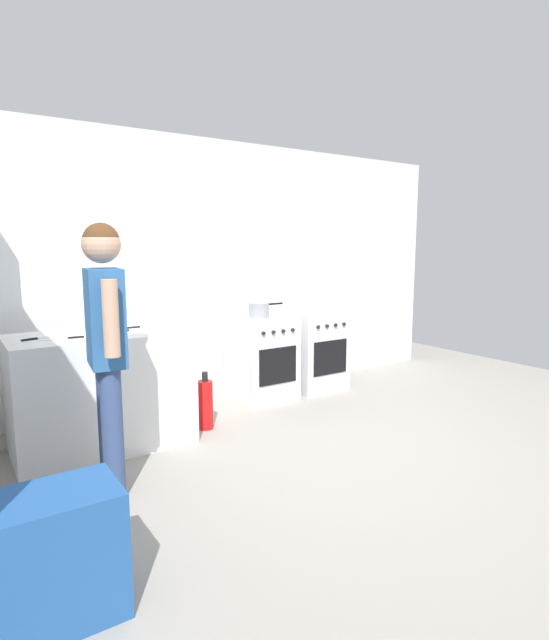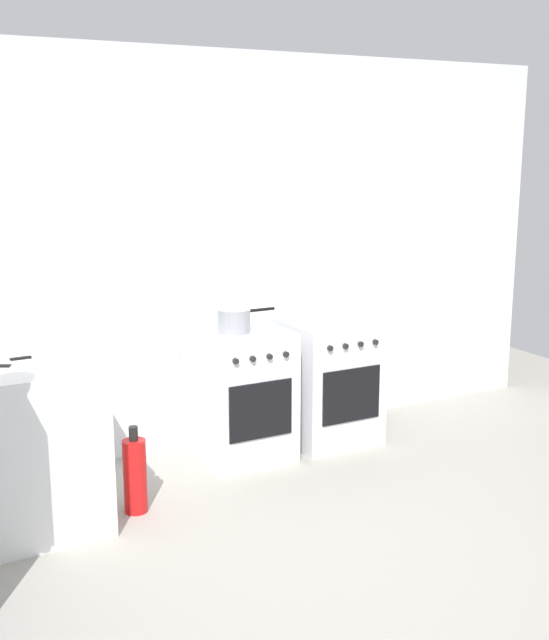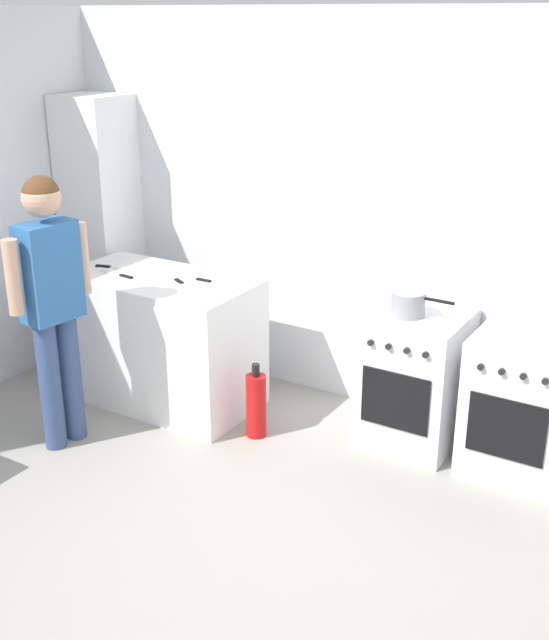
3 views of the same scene
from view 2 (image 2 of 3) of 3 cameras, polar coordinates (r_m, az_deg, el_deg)
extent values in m
plane|color=gray|center=(3.97, 3.03, -18.03)|extent=(8.00, 8.00, 0.00)
cube|color=silver|center=(5.24, -7.81, 4.52)|extent=(6.00, 0.10, 2.60)
cube|color=silver|center=(5.23, -2.50, -5.23)|extent=(0.57, 0.60, 0.85)
cube|color=black|center=(4.97, -0.98, -6.46)|extent=(0.43, 0.01, 0.36)
cylinder|color=black|center=(4.96, -3.29, -1.17)|extent=(0.18, 0.18, 0.01)
cylinder|color=black|center=(5.06, -0.65, -0.86)|extent=(0.18, 0.18, 0.01)
cylinder|color=black|center=(5.17, -4.40, -0.62)|extent=(0.18, 0.18, 0.01)
cylinder|color=black|center=(5.27, -1.84, -0.33)|extent=(0.18, 0.18, 0.01)
cylinder|color=black|center=(4.79, -2.77, -2.95)|extent=(0.04, 0.02, 0.04)
cylinder|color=black|center=(4.84, -1.55, -2.78)|extent=(0.04, 0.02, 0.04)
cylinder|color=black|center=(4.89, -0.35, -2.62)|extent=(0.04, 0.02, 0.04)
cylinder|color=black|center=(4.94, 0.83, -2.46)|extent=(0.04, 0.02, 0.04)
cube|color=silver|center=(5.53, 3.76, -4.25)|extent=(0.58, 0.60, 0.85)
cube|color=black|center=(5.29, 5.49, -5.34)|extent=(0.44, 0.01, 0.36)
cylinder|color=black|center=(5.26, 3.29, -0.38)|extent=(0.19, 0.19, 0.01)
cylinder|color=black|center=(5.39, 5.67, -0.09)|extent=(0.19, 0.19, 0.01)
cylinder|color=black|center=(5.46, 2.00, 0.11)|extent=(0.19, 0.19, 0.01)
cylinder|color=black|center=(5.59, 4.32, 0.38)|extent=(0.19, 0.19, 0.01)
cylinder|color=black|center=(5.10, 3.99, -2.02)|extent=(0.04, 0.02, 0.04)
cylinder|color=black|center=(5.16, 5.09, -1.87)|extent=(0.04, 0.02, 0.04)
cylinder|color=black|center=(5.22, 6.16, -1.72)|extent=(0.04, 0.02, 0.04)
cylinder|color=black|center=(5.29, 7.20, -1.57)|extent=(0.04, 0.02, 0.04)
cylinder|color=gray|center=(5.03, -2.90, -0.05)|extent=(0.21, 0.21, 0.15)
cylinder|color=black|center=(5.10, -0.94, 0.74)|extent=(0.18, 0.02, 0.02)
cube|color=silver|center=(4.41, -18.94, -2.80)|extent=(0.10, 0.03, 0.01)
cube|color=black|center=(4.43, -17.61, -2.61)|extent=(0.11, 0.03, 0.01)
cube|color=silver|center=(4.26, -16.71, -3.19)|extent=(0.23, 0.15, 0.01)
cube|color=black|center=(4.31, -18.93, -3.10)|extent=(0.11, 0.07, 0.01)
cylinder|color=red|center=(4.59, -9.89, -10.88)|extent=(0.13, 0.13, 0.42)
cylinder|color=black|center=(4.49, -10.01, -7.95)|extent=(0.05, 0.05, 0.08)
camera|label=1|loc=(0.76, -81.90, -35.44)|focal=28.00mm
camera|label=3|loc=(3.78, 61.41, 14.44)|focal=45.00mm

